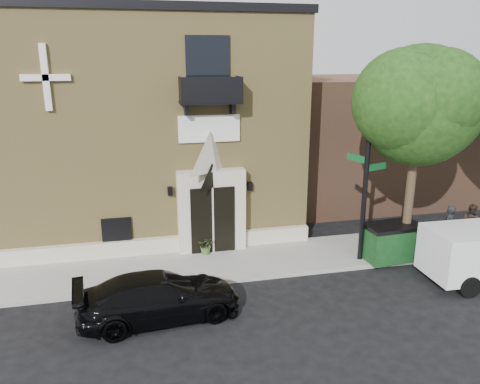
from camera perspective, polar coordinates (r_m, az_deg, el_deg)
The scene contains 12 objects.
ground at distance 16.49m, azimuth 1.72°, elevation -10.80°, with size 120.00×120.00×0.00m, color black.
sidewalk at distance 18.00m, azimuth 3.63°, elevation -8.12°, with size 42.00×3.00×0.15m, color gray.
church at distance 22.33m, azimuth -10.95°, elevation 8.65°, with size 12.20×11.01×9.30m.
neighbour_building at distance 28.35m, azimuth 21.20°, elevation 6.50°, with size 18.00×8.00×6.40m, color brown.
street_tree_left at distance 17.58m, azimuth 21.27°, elevation 9.86°, with size 4.97×4.38×7.77m.
black_sedan at distance 14.29m, azimuth -9.83°, elevation -12.48°, with size 1.94×4.77×1.38m, color black.
street_sign at distance 17.29m, azimuth 15.15°, elevation 2.51°, with size 1.28×1.03×6.76m.
fire_hydrant at distance 19.03m, azimuth 19.19°, elevation -6.26°, with size 0.41×0.32×0.71m.
dumpster at distance 18.43m, azimuth 18.02°, elevation -5.74°, with size 2.17×1.33×1.36m.
planter at distance 18.13m, azimuth -4.14°, elevation -6.49°, with size 0.63×0.54×0.69m, color #466130.
pedestrian_near at distance 20.02m, azimuth 23.99°, elevation -3.98°, with size 0.66×0.43×1.80m, color black.
pedestrian_far at distance 21.26m, azimuth 26.28°, elevation -3.39°, with size 0.78×0.61×1.61m, color #332722.
Camera 1 is at (-3.73, -14.18, 7.53)m, focal length 35.00 mm.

